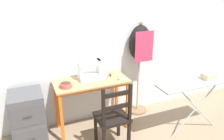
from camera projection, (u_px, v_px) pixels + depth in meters
ground_plane at (98, 136)px, 3.12m from camera, size 14.00×14.00×0.00m
wall_back at (84, 41)px, 3.13m from camera, size 10.00×0.05×2.55m
sewing_table at (92, 88)px, 3.08m from camera, size 1.04×0.48×0.78m
sewing_machine at (93, 70)px, 3.06m from camera, size 0.38×0.18×0.30m
fabric_bowl at (66, 85)px, 2.83m from camera, size 0.16×0.16×0.06m
scissors at (121, 80)px, 3.07m from camera, size 0.15×0.07×0.01m
thread_spool_near_machine at (108, 77)px, 3.11m from camera, size 0.04×0.04×0.04m
thread_spool_mid_table at (110, 75)px, 3.18m from camera, size 0.04×0.04×0.04m
wooden_chair at (113, 118)px, 2.76m from camera, size 0.40×0.38×0.94m
filing_cabinet at (29, 119)px, 2.88m from camera, size 0.42×0.46×0.74m
dress_form at (140, 48)px, 3.37m from camera, size 0.36×0.32×1.52m
ironing_board at (200, 84)px, 2.97m from camera, size 1.28×0.30×0.82m
storage_box at (209, 76)px, 2.99m from camera, size 0.20×0.14×0.08m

